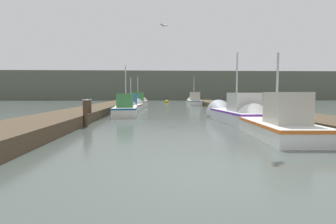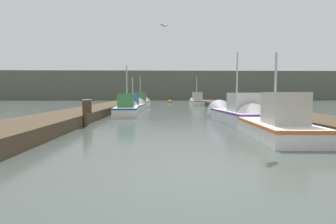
# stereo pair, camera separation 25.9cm
# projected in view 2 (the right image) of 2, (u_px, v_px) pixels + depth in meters

# --- Properties ---
(ground_plane) EXTENTS (200.00, 200.00, 0.00)m
(ground_plane) POSITION_uv_depth(u_px,v_px,m) (206.00, 176.00, 4.93)
(ground_plane) COLOR #47514C
(dock_left) EXTENTS (2.60, 40.00, 0.52)m
(dock_left) POSITION_uv_depth(u_px,v_px,m) (99.00, 109.00, 20.72)
(dock_left) COLOR #4C3D2B
(dock_left) RESTS_ON ground_plane
(dock_right) EXTENTS (2.60, 40.00, 0.52)m
(dock_right) POSITION_uv_depth(u_px,v_px,m) (244.00, 109.00, 21.02)
(dock_right) COLOR #4C3D2B
(dock_right) RESTS_ON ground_plane
(distant_shore_ridge) EXTENTS (120.00, 16.00, 6.53)m
(distant_shore_ridge) POSITION_uv_depth(u_px,v_px,m) (165.00, 86.00, 66.04)
(distant_shore_ridge) COLOR #565B4C
(distant_shore_ridge) RESTS_ON ground_plane
(fishing_boat_0) EXTENTS (1.94, 5.09, 3.53)m
(fishing_boat_0) POSITION_uv_depth(u_px,v_px,m) (271.00, 123.00, 9.69)
(fishing_boat_0) COLOR silver
(fishing_boat_0) RESTS_ON ground_plane
(fishing_boat_1) EXTENTS (2.08, 6.08, 4.20)m
(fishing_boat_1) POSITION_uv_depth(u_px,v_px,m) (234.00, 113.00, 14.38)
(fishing_boat_1) COLOR silver
(fishing_boat_1) RESTS_ON ground_plane
(fishing_boat_2) EXTENTS (1.81, 5.43, 3.89)m
(fishing_boat_2) POSITION_uv_depth(u_px,v_px,m) (127.00, 108.00, 18.69)
(fishing_boat_2) COLOR silver
(fishing_boat_2) RESTS_ON ground_plane
(fishing_boat_3) EXTENTS (2.06, 5.08, 3.42)m
(fishing_boat_3) POSITION_uv_depth(u_px,v_px,m) (133.00, 106.00, 23.27)
(fishing_boat_3) COLOR silver
(fishing_boat_3) RESTS_ON ground_plane
(fishing_boat_4) EXTENTS (2.13, 4.54, 3.82)m
(fishing_boat_4) POSITION_uv_depth(u_px,v_px,m) (140.00, 102.00, 28.92)
(fishing_boat_4) COLOR silver
(fishing_boat_4) RESTS_ON ground_plane
(fishing_boat_5) EXTENTS (1.50, 5.05, 3.99)m
(fishing_boat_5) POSITION_uv_depth(u_px,v_px,m) (196.00, 101.00, 33.52)
(fishing_boat_5) COLOR silver
(fishing_boat_5) RESTS_ON ground_plane
(mooring_piling_0) EXTENTS (0.30, 0.30, 1.23)m
(mooring_piling_0) POSITION_uv_depth(u_px,v_px,m) (89.00, 111.00, 13.73)
(mooring_piling_0) COLOR #473523
(mooring_piling_0) RESTS_ON ground_plane
(mooring_piling_1) EXTENTS (0.25, 0.25, 1.29)m
(mooring_piling_1) POSITION_uv_depth(u_px,v_px,m) (124.00, 102.00, 26.52)
(mooring_piling_1) COLOR #473523
(mooring_piling_1) RESTS_ON ground_plane
(mooring_piling_2) EXTENTS (0.25, 0.25, 1.26)m
(mooring_piling_2) POSITION_uv_depth(u_px,v_px,m) (85.00, 113.00, 12.23)
(mooring_piling_2) COLOR #473523
(mooring_piling_2) RESTS_ON ground_plane
(mooring_piling_3) EXTENTS (0.35, 0.35, 1.38)m
(mooring_piling_3) POSITION_uv_depth(u_px,v_px,m) (130.00, 100.00, 31.06)
(mooring_piling_3) COLOR #473523
(mooring_piling_3) RESTS_ON ground_plane
(channel_buoy) EXTENTS (0.64, 0.64, 1.14)m
(channel_buoy) POSITION_uv_depth(u_px,v_px,m) (170.00, 102.00, 41.61)
(channel_buoy) COLOR gold
(channel_buoy) RESTS_ON ground_plane
(seagull_1) EXTENTS (0.52, 0.40, 0.12)m
(seagull_1) POSITION_uv_depth(u_px,v_px,m) (164.00, 26.00, 15.10)
(seagull_1) COLOR white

